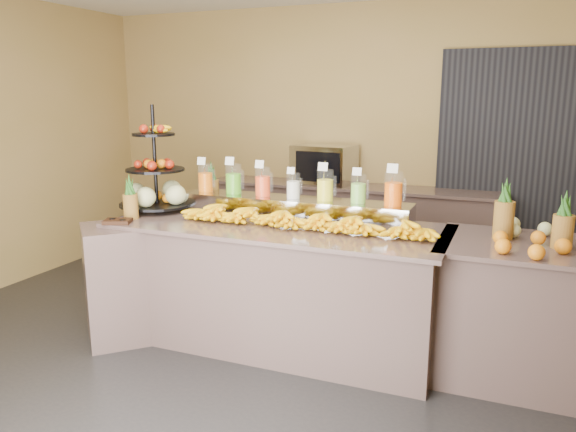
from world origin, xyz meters
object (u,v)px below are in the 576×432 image
Objects in this scene: condiment_caddy at (118,221)px; banana_heap at (304,218)px; oven_warmer at (324,164)px; pitcher_tray at (293,207)px; fruit_stand at (160,184)px; right_fruit_pile at (528,235)px.

banana_heap is at bearing 16.53° from condiment_caddy.
banana_heap is at bearing -68.06° from oven_warmer.
fruit_stand is at bearing -171.67° from pitcher_tray.
fruit_stand reaches higher than oven_warmer.
fruit_stand reaches higher than condiment_caddy.
banana_heap is at bearing -13.82° from fruit_stand.
fruit_stand is at bearing 88.53° from condiment_caddy.
pitcher_tray is at bearing 171.25° from right_fruit_pile.
condiment_caddy is 2.52m from oven_warmer.
condiment_caddy is 2.86m from right_fruit_pile.
oven_warmer reaches higher than right_fruit_pile.
right_fruit_pile is 0.78× the size of oven_warmer.
oven_warmer is at bearing 58.48° from fruit_stand.
right_fruit_pile is (2.81, -0.10, -0.14)m from fruit_stand.
oven_warmer is at bearing 70.91° from condiment_caddy.
fruit_stand is 2.00m from oven_warmer.
pitcher_tray reaches higher than condiment_caddy.
pitcher_tray is 2.15× the size of fruit_stand.
fruit_stand is 0.58m from condiment_caddy.
oven_warmer is (-0.31, 1.67, 0.13)m from pitcher_tray.
condiment_caddy is at bearing -171.14° from right_fruit_pile.
right_fruit_pile is (2.82, 0.44, 0.07)m from condiment_caddy.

